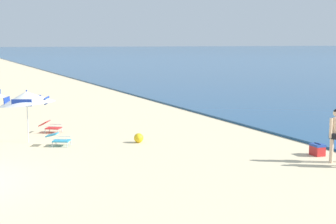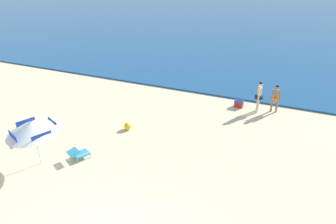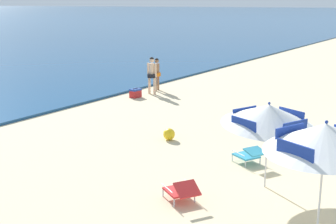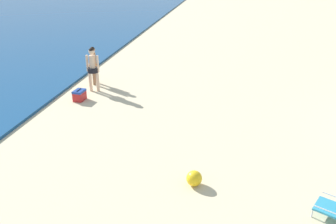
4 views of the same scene
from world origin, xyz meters
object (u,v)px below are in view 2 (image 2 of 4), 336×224
object	(u,v)px
beach_umbrella_striped_main	(33,127)
lounge_chair_beside_umbrella	(79,153)
person_standing_near_shore	(259,95)
cooler_box	(239,104)
person_standing_beside	(276,97)
beach_ball	(128,126)
lounge_chair_under_umbrella	(30,136)

from	to	relation	value
beach_umbrella_striped_main	lounge_chair_beside_umbrella	size ratio (longest dim) A/B	3.00
person_standing_near_shore	cooler_box	world-z (taller)	person_standing_near_shore
person_standing_beside	beach_ball	world-z (taller)	person_standing_beside
cooler_box	beach_ball	world-z (taller)	cooler_box
beach_umbrella_striped_main	beach_ball	size ratio (longest dim) A/B	8.05
person_standing_near_shore	person_standing_beside	world-z (taller)	person_standing_near_shore
person_standing_beside	beach_ball	bearing A→B (deg)	-142.48
lounge_chair_beside_umbrella	person_standing_near_shore	bearing A→B (deg)	50.68
lounge_chair_beside_umbrella	beach_ball	world-z (taller)	lounge_chair_beside_umbrella
lounge_chair_beside_umbrella	person_standing_beside	distance (m)	10.63
beach_umbrella_striped_main	cooler_box	bearing A→B (deg)	53.75
lounge_chair_beside_umbrella	person_standing_near_shore	distance (m)	9.85
lounge_chair_under_umbrella	person_standing_beside	world-z (taller)	person_standing_beside
cooler_box	person_standing_beside	bearing A→B (deg)	4.04
lounge_chair_beside_umbrella	person_standing_beside	xyz separation A→B (m)	(7.08, 7.91, 0.64)
person_standing_beside	cooler_box	bearing A→B (deg)	-175.96
lounge_chair_under_umbrella	person_standing_beside	xyz separation A→B (m)	(10.05, 7.64, 0.65)
person_standing_near_shore	beach_ball	xyz separation A→B (m)	(-5.60, -4.64, -0.82)
beach_umbrella_striped_main	person_standing_beside	bearing A→B (deg)	46.86
person_standing_beside	beach_umbrella_striped_main	bearing A→B (deg)	-133.14
beach_umbrella_striped_main	person_standing_beside	world-z (taller)	beach_umbrella_striped_main
beach_umbrella_striped_main	person_standing_near_shore	world-z (taller)	beach_umbrella_striped_main
beach_umbrella_striped_main	person_standing_beside	size ratio (longest dim) A/B	1.88
lounge_chair_under_umbrella	cooler_box	world-z (taller)	lounge_chair_under_umbrella
person_standing_near_shore	beach_ball	world-z (taller)	person_standing_near_shore
beach_umbrella_striped_main	cooler_box	distance (m)	10.89
lounge_chair_beside_umbrella	lounge_chair_under_umbrella	bearing A→B (deg)	174.66
beach_umbrella_striped_main	beach_ball	xyz separation A→B (m)	(1.83, 3.88, -1.55)
lounge_chair_beside_umbrella	cooler_box	size ratio (longest dim) A/B	1.91
beach_ball	person_standing_beside	bearing A→B (deg)	37.52
person_standing_near_shore	person_standing_beside	size ratio (longest dim) A/B	1.10
lounge_chair_under_umbrella	beach_ball	world-z (taller)	lounge_chair_under_umbrella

